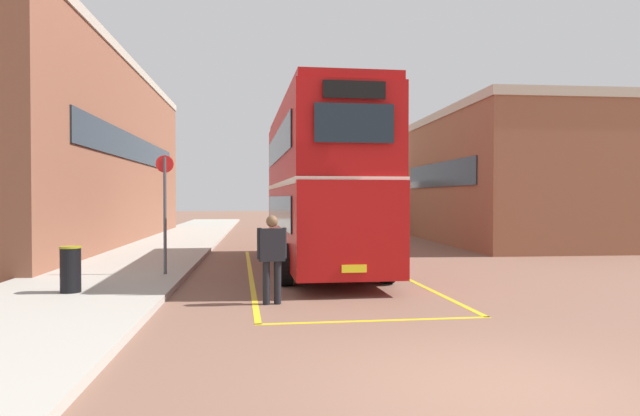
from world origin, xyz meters
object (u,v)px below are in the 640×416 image
object	(u,v)px
litter_bin	(71,269)
bus_stop_sign	(165,203)
pedestrian_boarding	(272,253)
double_decker_bus	(318,183)
single_deck_bus	(348,204)

from	to	relation	value
litter_bin	bus_stop_sign	size ratio (longest dim) A/B	0.31
pedestrian_boarding	double_decker_bus	bearing A→B (deg)	75.41
pedestrian_boarding	bus_stop_sign	xyz separation A→B (m)	(-2.64, 3.66, 0.92)
double_decker_bus	single_deck_bus	xyz separation A→B (m)	(3.83, 19.07, -0.87)
single_deck_bus	bus_stop_sign	distance (m)	22.55
single_deck_bus	litter_bin	world-z (taller)	single_deck_bus
single_deck_bus	litter_bin	xyz separation A→B (m)	(-9.40, -23.77, -1.02)
single_deck_bus	double_decker_bus	bearing A→B (deg)	-101.35
double_decker_bus	single_deck_bus	size ratio (longest dim) A/B	1.08
litter_bin	bus_stop_sign	distance (m)	3.31
pedestrian_boarding	litter_bin	size ratio (longest dim) A/B	1.84
litter_bin	bus_stop_sign	xyz separation A→B (m)	(1.46, 2.67, 1.32)
double_decker_bus	pedestrian_boarding	xyz separation A→B (m)	(-1.48, -5.69, -1.50)
pedestrian_boarding	litter_bin	world-z (taller)	pedestrian_boarding
single_deck_bus	bus_stop_sign	xyz separation A→B (m)	(-7.94, -21.10, 0.29)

